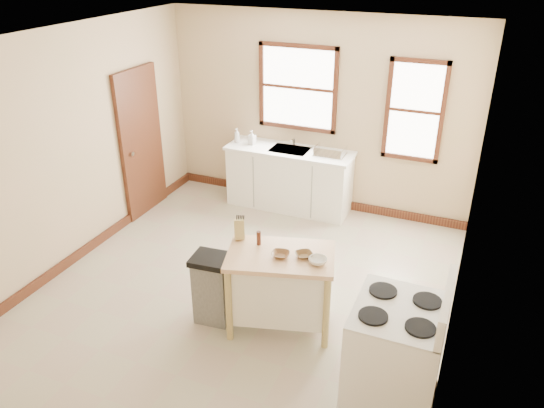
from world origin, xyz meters
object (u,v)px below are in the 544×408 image
(bowl_c, at_px, (318,261))
(gas_stove, at_px, (396,344))
(soap_bottle_a, at_px, (237,135))
(bowl_b, at_px, (304,255))
(soap_bottle_b, at_px, (252,137))
(bowl_a, at_px, (281,255))
(kitchen_island, at_px, (280,290))
(dish_rack, at_px, (330,152))
(trash_bin, at_px, (213,289))
(pepper_grinder, at_px, (259,238))
(knife_block, at_px, (239,230))

(bowl_c, relative_size, gas_stove, 0.14)
(soap_bottle_a, relative_size, bowl_b, 1.29)
(soap_bottle_b, relative_size, bowl_a, 1.19)
(kitchen_island, xyz_separation_m, bowl_c, (0.39, -0.01, 0.46))
(dish_rack, bearing_deg, trash_bin, -83.45)
(kitchen_island, bearing_deg, bowl_b, -4.53)
(dish_rack, xyz_separation_m, kitchen_island, (0.31, -2.61, -0.54))
(soap_bottle_a, xyz_separation_m, pepper_grinder, (1.47, -2.49, -0.09))
(bowl_a, height_order, trash_bin, bowl_a)
(soap_bottle_a, bearing_deg, gas_stove, -36.77)
(pepper_grinder, xyz_separation_m, trash_bin, (-0.41, -0.27, -0.55))
(kitchen_island, relative_size, trash_bin, 1.37)
(bowl_c, bearing_deg, soap_bottle_b, 125.93)
(dish_rack, distance_m, bowl_c, 2.72)
(kitchen_island, bearing_deg, dish_rack, 81.00)
(pepper_grinder, xyz_separation_m, bowl_a, (0.29, -0.12, -0.05))
(gas_stove, bearing_deg, bowl_c, 147.58)
(soap_bottle_b, relative_size, kitchen_island, 0.20)
(soap_bottle_b, height_order, bowl_c, soap_bottle_b)
(dish_rack, distance_m, pepper_grinder, 2.53)
(soap_bottle_a, xyz_separation_m, trash_bin, (1.06, -2.76, -0.64))
(gas_stove, bearing_deg, bowl_b, 149.28)
(soap_bottle_a, height_order, bowl_a, soap_bottle_a)
(knife_block, relative_size, bowl_c, 1.12)
(dish_rack, relative_size, bowl_a, 2.43)
(kitchen_island, xyz_separation_m, knife_block, (-0.51, 0.12, 0.53))
(soap_bottle_a, bearing_deg, kitchen_island, -46.39)
(pepper_grinder, height_order, trash_bin, pepper_grinder)
(knife_block, height_order, bowl_b, knife_block)
(soap_bottle_b, xyz_separation_m, knife_block, (1.00, -2.47, -0.06))
(soap_bottle_b, xyz_separation_m, pepper_grinder, (1.23, -2.51, -0.09))
(soap_bottle_a, bearing_deg, pepper_grinder, -49.92)
(soap_bottle_a, relative_size, bowl_a, 1.24)
(bowl_a, bearing_deg, trash_bin, -168.38)
(kitchen_island, distance_m, pepper_grinder, 0.58)
(dish_rack, height_order, bowl_a, dish_rack)
(kitchen_island, xyz_separation_m, pepper_grinder, (-0.27, 0.08, 0.51))
(soap_bottle_b, height_order, gas_stove, gas_stove)
(kitchen_island, distance_m, trash_bin, 0.71)
(pepper_grinder, relative_size, bowl_a, 0.86)
(trash_bin, bearing_deg, gas_stove, -16.67)
(bowl_c, bearing_deg, soap_bottle_a, 129.40)
(bowl_a, relative_size, trash_bin, 0.23)
(trash_bin, xyz_separation_m, gas_stove, (1.95, -0.39, 0.24))
(dish_rack, bearing_deg, pepper_grinder, -75.03)
(soap_bottle_b, height_order, dish_rack, soap_bottle_b)
(soap_bottle_b, height_order, bowl_a, soap_bottle_b)
(dish_rack, height_order, pepper_grinder, dish_rack)
(soap_bottle_a, height_order, soap_bottle_b, soap_bottle_a)
(soap_bottle_b, relative_size, trash_bin, 0.27)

